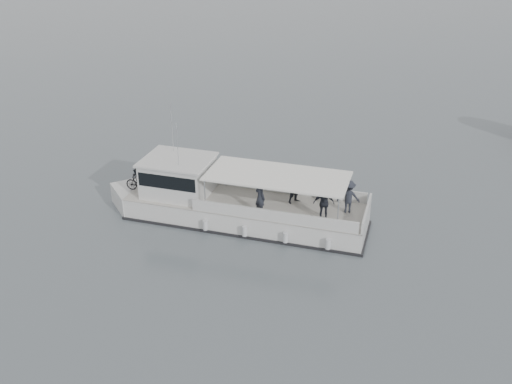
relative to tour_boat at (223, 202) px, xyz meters
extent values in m
plane|color=#50585E|center=(-1.52, 0.24, -0.93)|extent=(1400.00, 1400.00, 0.00)
cube|color=silver|center=(1.07, -0.49, -0.48)|extent=(12.03, 7.76, 1.28)
cube|color=silver|center=(-4.29, 1.96, -0.48)|extent=(2.91, 2.91, 1.28)
cube|color=beige|center=(1.07, -0.49, 0.15)|extent=(12.03, 7.76, 0.06)
cube|color=black|center=(1.07, -0.49, -0.88)|extent=(12.26, 7.95, 0.18)
cube|color=silver|center=(3.31, 0.15, 0.45)|extent=(7.19, 3.35, 0.59)
cube|color=silver|center=(2.05, -2.60, 0.45)|extent=(7.19, 3.35, 0.59)
cube|color=silver|center=(6.39, -2.92, 0.45)|extent=(1.39, 2.90, 0.59)
cube|color=silver|center=(-2.15, 0.98, 1.04)|extent=(3.96, 3.72, 1.77)
cube|color=black|center=(-3.53, 1.61, 1.19)|extent=(1.52, 2.46, 1.14)
cube|color=black|center=(-2.15, 0.98, 1.33)|extent=(3.80, 3.67, 0.69)
cube|color=silver|center=(-2.15, 0.98, 1.97)|extent=(4.22, 3.98, 0.10)
cube|color=white|center=(2.50, -1.14, 1.78)|extent=(7.30, 5.46, 0.08)
cylinder|color=silver|center=(-0.93, -1.09, 0.96)|extent=(0.08, 0.08, 1.62)
cylinder|color=silver|center=(0.21, 1.41, 0.96)|extent=(0.08, 0.08, 1.62)
cylinder|color=silver|center=(4.79, -3.70, 0.96)|extent=(0.08, 0.08, 1.62)
cylinder|color=silver|center=(5.93, -1.20, 0.96)|extent=(0.08, 0.08, 1.62)
cylinder|color=silver|center=(-2.32, 2.03, 3.25)|extent=(0.04, 0.04, 2.55)
cylinder|color=silver|center=(-2.08, 0.19, 3.05)|extent=(0.04, 0.04, 2.16)
cylinder|color=silver|center=(-0.99, -1.45, -0.44)|extent=(0.31, 0.31, 0.49)
cylinder|color=silver|center=(0.80, -2.27, -0.44)|extent=(0.31, 0.31, 0.49)
cylinder|color=silver|center=(2.59, -3.08, -0.44)|extent=(0.31, 0.31, 0.49)
cylinder|color=silver|center=(4.37, -3.90, -0.44)|extent=(0.31, 0.31, 0.49)
imported|color=black|center=(-3.77, 2.15, 0.60)|extent=(1.78, 1.23, 0.89)
imported|color=black|center=(-4.10, 1.44, 0.62)|extent=(1.60, 1.04, 0.93)
imported|color=#262933|center=(1.60, -1.70, 0.98)|extent=(0.65, 0.72, 1.65)
imported|color=#262933|center=(3.50, -0.84, 0.98)|extent=(0.99, 0.90, 1.65)
imported|color=#262933|center=(4.40, -2.66, 0.98)|extent=(1.01, 0.53, 1.65)
imported|color=#262933|center=(5.70, -2.17, 0.98)|extent=(1.18, 0.84, 1.65)
camera|label=1|loc=(-1.73, -25.10, 12.97)|focal=40.00mm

